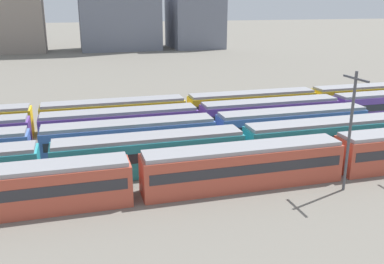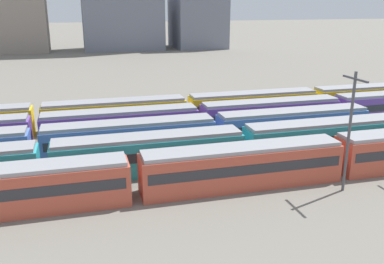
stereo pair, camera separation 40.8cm
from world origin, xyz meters
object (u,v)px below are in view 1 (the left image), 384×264
at_px(train_track_1, 150,154).
at_px(train_track_2, 35,146).
at_px(catenary_pole_0, 350,127).
at_px(train_track_4, 115,114).
at_px(train_track_3, 199,119).
at_px(train_track_0, 338,156).

bearing_deg(train_track_1, train_track_2, 153.95).
distance_m(train_track_2, catenary_pole_0, 29.65).
bearing_deg(catenary_pole_0, train_track_4, 125.73).
xyz_separation_m(train_track_2, train_track_4, (8.88, 10.40, 0.00)).
xyz_separation_m(train_track_1, train_track_3, (7.88, 10.40, 0.00)).
bearing_deg(train_track_0, train_track_4, 131.72).
xyz_separation_m(train_track_0, train_track_3, (-8.91, 15.60, 0.00)).
height_order(train_track_3, train_track_4, same).
relative_size(train_track_0, train_track_4, 1.20).
bearing_deg(train_track_1, train_track_4, 96.41).
distance_m(train_track_4, catenary_pole_0, 29.73).
bearing_deg(train_track_1, train_track_3, 52.86).
xyz_separation_m(train_track_2, train_track_3, (18.51, 5.20, 0.00)).
bearing_deg(train_track_2, catenary_pole_0, -27.41).
relative_size(train_track_4, catenary_pole_0, 9.04).
height_order(train_track_0, train_track_4, same).
height_order(train_track_3, catenary_pole_0, catenary_pole_0).
xyz_separation_m(train_track_1, train_track_2, (-10.64, 5.20, 0.00)).
xyz_separation_m(train_track_1, catenary_pole_0, (15.47, -8.34, 3.83)).
height_order(train_track_2, train_track_3, same).
xyz_separation_m(train_track_0, train_track_2, (-27.43, 10.40, 0.00)).
bearing_deg(train_track_4, train_track_0, -48.28).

